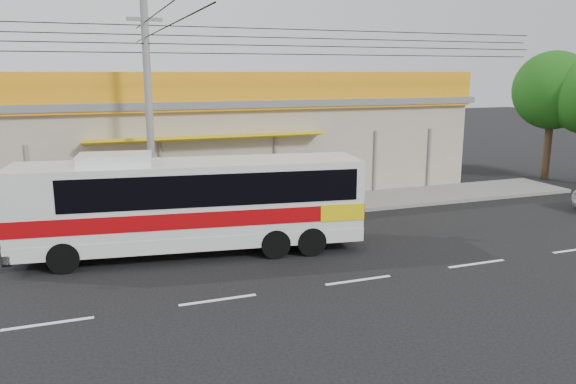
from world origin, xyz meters
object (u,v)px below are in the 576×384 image
at_px(motorbike_red, 55,218).
at_px(tree_far, 556,93).
at_px(utility_pole, 145,38).
at_px(coach_bus, 197,200).

height_order(motorbike_red, tree_far, tree_far).
distance_m(utility_pole, tree_far, 21.45).
height_order(coach_bus, tree_far, tree_far).
height_order(utility_pole, tree_far, utility_pole).
distance_m(motorbike_red, tree_far, 25.13).
relative_size(coach_bus, motorbike_red, 6.33).
bearing_deg(utility_pole, coach_bus, -77.39).
bearing_deg(utility_pole, tree_far, 5.78).
bearing_deg(motorbike_red, tree_far, -106.57).
bearing_deg(utility_pole, motorbike_red, -177.71).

